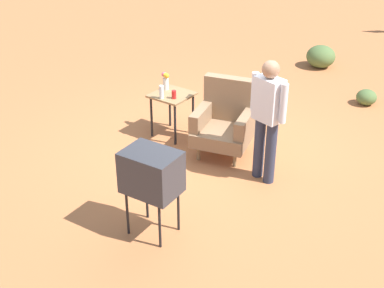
% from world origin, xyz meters
% --- Properties ---
extents(ground_plane, '(60.00, 60.00, 0.00)m').
position_xyz_m(ground_plane, '(0.00, 0.00, 0.00)').
color(ground_plane, '#B76B3D').
extents(armchair, '(0.93, 0.95, 1.06)m').
position_xyz_m(armchair, '(0.20, 0.07, 0.50)').
color(armchair, '#937047').
rests_on(armchair, ground).
extents(side_table, '(0.56, 0.56, 0.68)m').
position_xyz_m(side_table, '(-0.73, 0.04, 0.57)').
color(side_table, black).
rests_on(side_table, ground).
extents(tv_on_stand, '(0.63, 0.48, 1.03)m').
position_xyz_m(tv_on_stand, '(0.57, -1.98, 0.78)').
color(tv_on_stand, black).
rests_on(tv_on_stand, ground).
extents(person_standing, '(0.55, 0.30, 1.64)m').
position_xyz_m(person_standing, '(1.01, -0.25, 0.94)').
color(person_standing, '#2D3347').
rests_on(person_standing, ground).
extents(soda_can_red, '(0.07, 0.07, 0.12)m').
position_xyz_m(soda_can_red, '(-0.60, -0.07, 0.74)').
color(soda_can_red, red).
rests_on(soda_can_red, side_table).
extents(bottle_short_clear, '(0.06, 0.06, 0.20)m').
position_xyz_m(bottle_short_clear, '(-0.74, -0.18, 0.78)').
color(bottle_short_clear, silver).
rests_on(bottle_short_clear, side_table).
extents(flower_vase, '(0.15, 0.10, 0.27)m').
position_xyz_m(flower_vase, '(-0.91, 0.12, 0.83)').
color(flower_vase, silver).
rests_on(flower_vase, side_table).
extents(shrub_mid, '(0.58, 0.58, 0.45)m').
position_xyz_m(shrub_mid, '(-0.13, 4.18, 0.22)').
color(shrub_mid, '#516B38').
rests_on(shrub_mid, ground).
extents(shrub_far, '(0.35, 0.35, 0.27)m').
position_xyz_m(shrub_far, '(1.28, 2.90, 0.13)').
color(shrub_far, '#516B38').
rests_on(shrub_far, ground).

